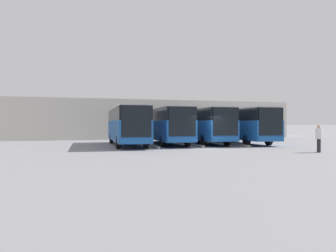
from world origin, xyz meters
TOP-DOWN VIEW (x-y plane):
  - ground_plane at (0.00, 0.00)m, footprint 600.00×600.00m
  - bus_0 at (-5.50, -5.24)m, footprint 2.96×11.03m
  - curb_divider_0 at (-3.67, -3.63)m, footprint 0.58×6.80m
  - bus_1 at (-1.83, -5.95)m, footprint 2.96×11.03m
  - curb_divider_1 at (0.00, -4.34)m, footprint 0.58×6.80m
  - bus_2 at (1.83, -5.86)m, footprint 2.96×11.03m
  - curb_divider_2 at (3.67, -4.25)m, footprint 0.58×6.80m
  - bus_3 at (5.50, -5.15)m, footprint 2.96×11.03m
  - pedestrian at (-5.44, 5.19)m, footprint 0.57×0.57m
  - station_building at (0.00, -22.08)m, footprint 37.91×14.88m

SIDE VIEW (x-z plane):
  - ground_plane at x=0.00m, z-range 0.00..0.00m
  - curb_divider_0 at x=-3.67m, z-range 0.00..0.15m
  - curb_divider_1 at x=0.00m, z-range 0.00..0.15m
  - curb_divider_2 at x=3.67m, z-range 0.00..0.15m
  - pedestrian at x=-5.44m, z-range 0.07..1.89m
  - bus_0 at x=-5.50m, z-range 0.19..3.51m
  - bus_1 at x=-1.83m, z-range 0.19..3.51m
  - bus_2 at x=1.83m, z-range 0.19..3.51m
  - bus_3 at x=5.50m, z-range 0.19..3.51m
  - station_building at x=0.00m, z-range 0.03..4.87m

